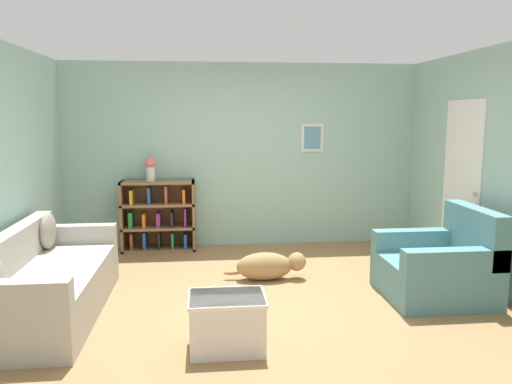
{
  "coord_description": "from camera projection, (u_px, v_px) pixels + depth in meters",
  "views": [
    {
      "loc": [
        -0.55,
        -4.88,
        1.87
      ],
      "look_at": [
        0.0,
        0.4,
        1.05
      ],
      "focal_mm": 35.0,
      "sensor_mm": 36.0,
      "label": 1
    }
  ],
  "objects": [
    {
      "name": "bookshelf",
      "position": [
        159.0,
        216.0,
        6.94
      ],
      "size": [
        1.01,
        0.35,
        0.98
      ],
      "color": "olive",
      "rests_on": "ground_plane"
    },
    {
      "name": "ground_plane",
      "position": [
        260.0,
        298.0,
        5.14
      ],
      "size": [
        14.0,
        14.0,
        0.0
      ],
      "primitive_type": "plane",
      "color": "#997047"
    },
    {
      "name": "vase",
      "position": [
        150.0,
        167.0,
        6.8
      ],
      "size": [
        0.15,
        0.15,
        0.33
      ],
      "color": "silver",
      "rests_on": "bookshelf"
    },
    {
      "name": "wall_back",
      "position": [
        243.0,
        155.0,
        7.15
      ],
      "size": [
        5.6,
        0.13,
        2.6
      ],
      "color": "#93BCB2",
      "rests_on": "ground_plane"
    },
    {
      "name": "wall_right",
      "position": [
        501.0,
        171.0,
        5.22
      ],
      "size": [
        0.16,
        5.0,
        2.6
      ],
      "color": "#93BCB2",
      "rests_on": "ground_plane"
    },
    {
      "name": "dog",
      "position": [
        269.0,
        266.0,
        5.71
      ],
      "size": [
        0.95,
        0.29,
        0.32
      ],
      "color": "#9E7A4C",
      "rests_on": "ground_plane"
    },
    {
      "name": "couch",
      "position": [
        47.0,
        284.0,
        4.68
      ],
      "size": [
        0.86,
        2.08,
        0.84
      ],
      "color": "#ADA89E",
      "rests_on": "ground_plane"
    },
    {
      "name": "recliner_chair",
      "position": [
        440.0,
        267.0,
        5.15
      ],
      "size": [
        1.01,
        1.0,
        0.94
      ],
      "color": "slate",
      "rests_on": "ground_plane"
    },
    {
      "name": "coffee_table",
      "position": [
        227.0,
        321.0,
        4.0
      ],
      "size": [
        0.61,
        0.46,
        0.44
      ],
      "color": "silver",
      "rests_on": "ground_plane"
    }
  ]
}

